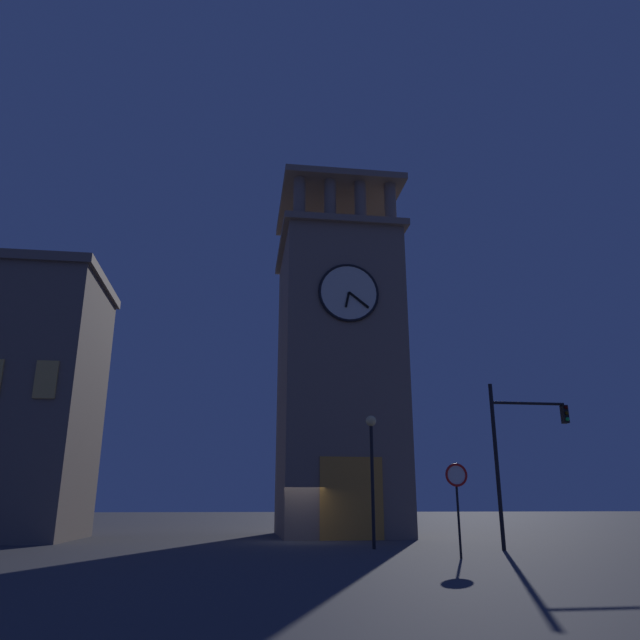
# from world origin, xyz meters

# --- Properties ---
(ground_plane) EXTENTS (200.00, 200.00, 0.00)m
(ground_plane) POSITION_xyz_m (0.00, 0.00, 0.00)
(ground_plane) COLOR #424247
(clocktower) EXTENTS (7.26, 8.84, 23.24)m
(clocktower) POSITION_xyz_m (-2.59, -4.70, 9.18)
(clocktower) COLOR gray
(clocktower) RESTS_ON ground_plane
(traffic_signal_near) EXTENTS (3.36, 0.41, 6.50)m
(traffic_signal_near) POSITION_xyz_m (-8.19, 6.52, 4.12)
(traffic_signal_near) COLOR black
(traffic_signal_near) RESTS_ON ground_plane
(street_lamp) EXTENTS (0.44, 0.44, 5.27)m
(street_lamp) POSITION_xyz_m (-2.40, 5.19, 3.67)
(street_lamp) COLOR black
(street_lamp) RESTS_ON ground_plane
(no_horn_sign) EXTENTS (0.78, 0.14, 3.05)m
(no_horn_sign) POSITION_xyz_m (-4.29, 9.78, 2.40)
(no_horn_sign) COLOR black
(no_horn_sign) RESTS_ON ground_plane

